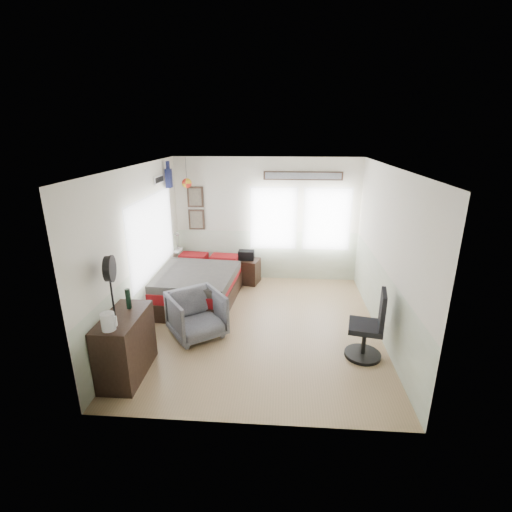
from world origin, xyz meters
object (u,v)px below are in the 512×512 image
object	(u,v)px
dresser	(126,346)
nightstand	(246,271)
armchair	(197,315)
bed	(198,285)
task_chair	(369,331)

from	to	relation	value
dresser	nightstand	xyz separation A→B (m)	(1.32, 3.38, -0.18)
armchair	nightstand	bearing A→B (deg)	39.63
bed	armchair	bearing A→B (deg)	-72.94
bed	task_chair	bearing A→B (deg)	-25.89
dresser	armchair	size ratio (longest dim) A/B	1.22
dresser	nightstand	distance (m)	3.64
dresser	bed	bearing A→B (deg)	79.68
armchair	dresser	bearing A→B (deg)	-159.64
dresser	task_chair	world-z (taller)	task_chair
nightstand	dresser	bearing A→B (deg)	-97.65
bed	nightstand	bearing A→B (deg)	52.80
dresser	armchair	distance (m)	1.31
bed	armchair	distance (m)	1.36
bed	task_chair	xyz separation A→B (m)	(2.95, -1.76, 0.11)
task_chair	bed	bearing A→B (deg)	160.65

